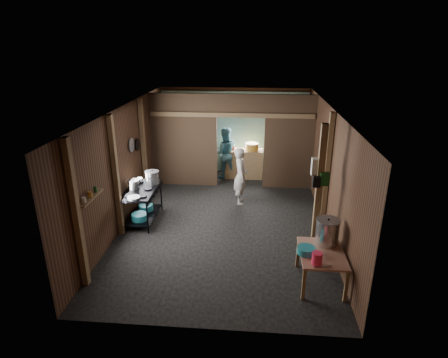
# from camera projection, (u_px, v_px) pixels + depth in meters

# --- Properties ---
(floor) EXTENTS (4.50, 7.00, 0.00)m
(floor) POSITION_uv_depth(u_px,v_px,m) (225.00, 220.00, 8.75)
(floor) COLOR black
(floor) RESTS_ON ground
(ceiling) EXTENTS (4.50, 7.00, 0.00)m
(ceiling) POSITION_uv_depth(u_px,v_px,m) (225.00, 108.00, 7.83)
(ceiling) COLOR black
(ceiling) RESTS_ON ground
(wall_back) EXTENTS (4.50, 0.00, 2.60)m
(wall_back) POSITION_uv_depth(u_px,v_px,m) (234.00, 131.00, 11.55)
(wall_back) COLOR #53321E
(wall_back) RESTS_ON ground
(wall_front) EXTENTS (4.50, 0.00, 2.60)m
(wall_front) POSITION_uv_depth(u_px,v_px,m) (203.00, 252.00, 5.02)
(wall_front) COLOR #53321E
(wall_front) RESTS_ON ground
(wall_left) EXTENTS (0.00, 7.00, 2.60)m
(wall_left) POSITION_uv_depth(u_px,v_px,m) (126.00, 165.00, 8.46)
(wall_left) COLOR #53321E
(wall_left) RESTS_ON ground
(wall_right) EXTENTS (0.00, 7.00, 2.60)m
(wall_right) POSITION_uv_depth(u_px,v_px,m) (328.00, 170.00, 8.11)
(wall_right) COLOR #53321E
(wall_right) RESTS_ON ground
(partition_left) EXTENTS (1.85, 0.10, 2.60)m
(partition_left) POSITION_uv_depth(u_px,v_px,m) (184.00, 141.00, 10.44)
(partition_left) COLOR #3D301D
(partition_left) RESTS_ON floor
(partition_right) EXTENTS (1.35, 0.10, 2.60)m
(partition_right) POSITION_uv_depth(u_px,v_px,m) (289.00, 143.00, 10.21)
(partition_right) COLOR #3D301D
(partition_right) RESTS_ON floor
(partition_header) EXTENTS (1.30, 0.10, 0.60)m
(partition_header) POSITION_uv_depth(u_px,v_px,m) (241.00, 105.00, 9.96)
(partition_header) COLOR #3D301D
(partition_header) RESTS_ON wall_back
(turquoise_panel) EXTENTS (4.40, 0.06, 2.50)m
(turquoise_panel) POSITION_uv_depth(u_px,v_px,m) (234.00, 133.00, 11.51)
(turquoise_panel) COLOR #75A19E
(turquoise_panel) RESTS_ON wall_back
(back_counter) EXTENTS (1.20, 0.50, 0.85)m
(back_counter) POSITION_uv_depth(u_px,v_px,m) (243.00, 163.00, 11.32)
(back_counter) COLOR olive
(back_counter) RESTS_ON floor
(wall_clock) EXTENTS (0.20, 0.03, 0.20)m
(wall_clock) POSITION_uv_depth(u_px,v_px,m) (242.00, 112.00, 11.22)
(wall_clock) COLOR beige
(wall_clock) RESTS_ON wall_back
(post_left_a) EXTENTS (0.10, 0.12, 2.60)m
(post_left_a) POSITION_uv_depth(u_px,v_px,m) (77.00, 216.00, 6.03)
(post_left_a) COLOR olive
(post_left_a) RESTS_ON floor
(post_left_b) EXTENTS (0.10, 0.12, 2.60)m
(post_left_b) POSITION_uv_depth(u_px,v_px,m) (116.00, 177.00, 7.71)
(post_left_b) COLOR olive
(post_left_b) RESTS_ON floor
(post_left_c) EXTENTS (0.10, 0.12, 2.60)m
(post_left_c) POSITION_uv_depth(u_px,v_px,m) (144.00, 150.00, 9.58)
(post_left_c) COLOR olive
(post_left_c) RESTS_ON floor
(post_right) EXTENTS (0.10, 0.12, 2.60)m
(post_right) POSITION_uv_depth(u_px,v_px,m) (327.00, 173.00, 7.93)
(post_right) COLOR olive
(post_right) RESTS_ON floor
(post_free) EXTENTS (0.12, 0.12, 2.60)m
(post_free) POSITION_uv_depth(u_px,v_px,m) (319.00, 193.00, 6.93)
(post_free) COLOR olive
(post_free) RESTS_ON floor
(cross_beam) EXTENTS (4.40, 0.12, 0.12)m
(cross_beam) POSITION_uv_depth(u_px,v_px,m) (231.00, 115.00, 10.02)
(cross_beam) COLOR olive
(cross_beam) RESTS_ON wall_left
(pan_lid_big) EXTENTS (0.03, 0.34, 0.34)m
(pan_lid_big) POSITION_uv_depth(u_px,v_px,m) (131.00, 145.00, 8.71)
(pan_lid_big) COLOR gray
(pan_lid_big) RESTS_ON wall_left
(pan_lid_small) EXTENTS (0.03, 0.30, 0.30)m
(pan_lid_small) POSITION_uv_depth(u_px,v_px,m) (137.00, 145.00, 9.12)
(pan_lid_small) COLOR black
(pan_lid_small) RESTS_ON wall_left
(wall_shelf) EXTENTS (0.14, 0.80, 0.03)m
(wall_shelf) POSITION_uv_depth(u_px,v_px,m) (91.00, 198.00, 6.46)
(wall_shelf) COLOR olive
(wall_shelf) RESTS_ON wall_left
(jar_white) EXTENTS (0.07, 0.07, 0.10)m
(jar_white) POSITION_uv_depth(u_px,v_px,m) (84.00, 200.00, 6.21)
(jar_white) COLOR beige
(jar_white) RESTS_ON wall_shelf
(jar_yellow) EXTENTS (0.08, 0.08, 0.10)m
(jar_yellow) POSITION_uv_depth(u_px,v_px,m) (90.00, 194.00, 6.44)
(jar_yellow) COLOR #B8812E
(jar_yellow) RESTS_ON wall_shelf
(jar_green) EXTENTS (0.06, 0.06, 0.10)m
(jar_green) POSITION_uv_depth(u_px,v_px,m) (95.00, 189.00, 6.65)
(jar_green) COLOR #144B1A
(jar_green) RESTS_ON wall_shelf
(bag_white) EXTENTS (0.22, 0.15, 0.32)m
(bag_white) POSITION_uv_depth(u_px,v_px,m) (318.00, 167.00, 6.84)
(bag_white) COLOR beige
(bag_white) RESTS_ON post_free
(bag_green) EXTENTS (0.16, 0.12, 0.24)m
(bag_green) POSITION_uv_depth(u_px,v_px,m) (325.00, 179.00, 6.76)
(bag_green) COLOR #144B1A
(bag_green) RESTS_ON post_free
(bag_black) EXTENTS (0.14, 0.10, 0.20)m
(bag_black) POSITION_uv_depth(u_px,v_px,m) (317.00, 182.00, 6.77)
(bag_black) COLOR black
(bag_black) RESTS_ON post_free
(gas_range) EXTENTS (0.68, 1.33, 0.78)m
(gas_range) POSITION_uv_depth(u_px,v_px,m) (142.00, 205.00, 8.60)
(gas_range) COLOR black
(gas_range) RESTS_ON floor
(prep_table) EXTENTS (0.74, 1.02, 0.60)m
(prep_table) POSITION_uv_depth(u_px,v_px,m) (320.00, 268.00, 6.42)
(prep_table) COLOR #A2715C
(prep_table) RESTS_ON floor
(stove_pot_large) EXTENTS (0.40, 0.40, 0.33)m
(stove_pot_large) POSITION_uv_depth(u_px,v_px,m) (152.00, 178.00, 8.74)
(stove_pot_large) COLOR silver
(stove_pot_large) RESTS_ON gas_range
(stove_pot_med) EXTENTS (0.35, 0.35, 0.23)m
(stove_pot_med) POSITION_uv_depth(u_px,v_px,m) (134.00, 185.00, 8.45)
(stove_pot_med) COLOR silver
(stove_pot_med) RESTS_ON gas_range
(stove_saucepan) EXTENTS (0.20, 0.20, 0.10)m
(stove_saucepan) POSITION_uv_depth(u_px,v_px,m) (139.00, 180.00, 8.84)
(stove_saucepan) COLOR silver
(stove_saucepan) RESTS_ON gas_range
(frying_pan) EXTENTS (0.45, 0.56, 0.07)m
(frying_pan) POSITION_uv_depth(u_px,v_px,m) (134.00, 198.00, 7.95)
(frying_pan) COLOR gray
(frying_pan) RESTS_ON gas_range
(blue_tub_front) EXTENTS (0.36, 0.36, 0.15)m
(blue_tub_front) POSITION_uv_depth(u_px,v_px,m) (140.00, 217.00, 8.40)
(blue_tub_front) COLOR teal
(blue_tub_front) RESTS_ON gas_range
(blue_tub_back) EXTENTS (0.34, 0.34, 0.13)m
(blue_tub_back) POSITION_uv_depth(u_px,v_px,m) (146.00, 207.00, 8.88)
(blue_tub_back) COLOR teal
(blue_tub_back) RESTS_ON gas_range
(stock_pot) EXTENTS (0.50, 0.50, 0.48)m
(stock_pot) POSITION_uv_depth(u_px,v_px,m) (327.00, 232.00, 6.51)
(stock_pot) COLOR silver
(stock_pot) RESTS_ON prep_table
(wash_basin) EXTENTS (0.34, 0.34, 0.11)m
(wash_basin) POSITION_uv_depth(u_px,v_px,m) (306.00, 250.00, 6.26)
(wash_basin) COLOR teal
(wash_basin) RESTS_ON prep_table
(pink_bucket) EXTENTS (0.18, 0.18, 0.20)m
(pink_bucket) POSITION_uv_depth(u_px,v_px,m) (317.00, 258.00, 5.96)
(pink_bucket) COLOR #FC2A52
(pink_bucket) RESTS_ON prep_table
(knife) EXTENTS (0.30, 0.10, 0.01)m
(knife) POSITION_uv_depth(u_px,v_px,m) (323.00, 266.00, 5.91)
(knife) COLOR silver
(knife) RESTS_ON prep_table
(yellow_tub) EXTENTS (0.38, 0.38, 0.21)m
(yellow_tub) POSITION_uv_depth(u_px,v_px,m) (252.00, 147.00, 11.11)
(yellow_tub) COLOR #B8812E
(yellow_tub) RESTS_ON back_counter
(red_cup) EXTENTS (0.11, 0.11, 0.12)m
(red_cup) POSITION_uv_depth(u_px,v_px,m) (233.00, 148.00, 11.17)
(red_cup) COLOR #AF2B1D
(red_cup) RESTS_ON back_counter
(cook) EXTENTS (0.40, 0.56, 1.46)m
(cook) POSITION_uv_depth(u_px,v_px,m) (241.00, 176.00, 9.43)
(cook) COLOR beige
(cook) RESTS_ON floor
(worker_back) EXTENTS (0.85, 0.72, 1.53)m
(worker_back) POSITION_uv_depth(u_px,v_px,m) (225.00, 153.00, 11.16)
(worker_back) COLOR teal
(worker_back) RESTS_ON floor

